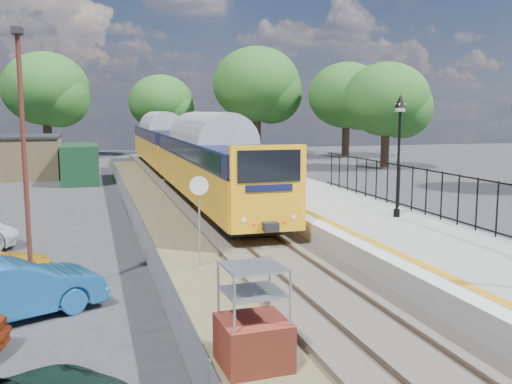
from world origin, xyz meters
name	(u,v)px	position (x,y,z in m)	size (l,w,h in m)	color
ground	(331,303)	(0.00, 0.00, 0.00)	(120.00, 120.00, 0.00)	#2D2D30
track_bed	(227,227)	(-0.47, 9.67, 0.09)	(5.90, 80.00, 0.29)	#473F38
platform	(347,220)	(4.20, 8.00, 0.45)	(5.00, 70.00, 0.90)	gray
platform_edge	(300,212)	(2.14, 8.00, 0.90)	(0.90, 70.00, 0.01)	silver
victorian_lamp_north	(400,127)	(5.30, 6.00, 4.30)	(0.44, 0.44, 4.60)	black
palisade_fence	(492,207)	(6.55, 2.24, 1.84)	(0.12, 26.00, 2.00)	black
wire_fence	(131,210)	(-4.20, 12.00, 0.60)	(0.06, 52.00, 1.20)	#999EA3
outbuilding	(17,158)	(-10.91, 31.21, 1.52)	(10.80, 10.10, 3.12)	tan
tree_line	(167,93)	(1.40, 42.00, 6.61)	(56.80, 43.80, 11.88)	#332319
train	(179,149)	(0.00, 25.82, 2.34)	(2.82, 40.83, 3.51)	#EFA315
brick_plinth	(253,319)	(-2.95, -3.02, 0.98)	(1.33, 1.33, 2.05)	#953725
speed_sign	(199,206)	(-2.63, 4.18, 1.99)	(0.58, 0.15, 2.91)	#999EA3
carpark_lamp	(24,152)	(-7.34, 1.87, 3.91)	(0.25, 0.50, 6.84)	#55251C
car_blue	(9,290)	(-7.75, 1.05, 0.72)	(1.53, 4.40, 1.45)	#185595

